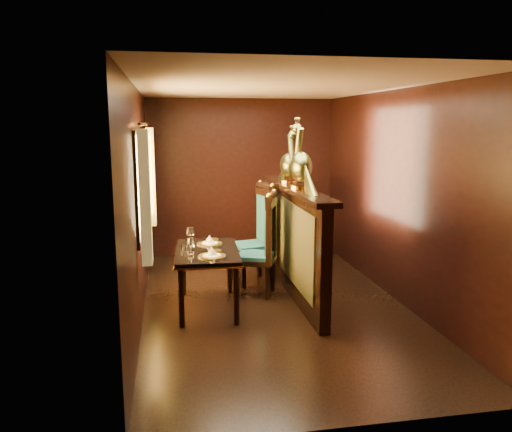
% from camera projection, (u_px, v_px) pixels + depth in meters
% --- Properties ---
extents(ground, '(5.00, 5.00, 0.00)m').
position_uv_depth(ground, '(273.00, 303.00, 5.92)').
color(ground, black).
rests_on(ground, ground).
extents(room_shell, '(3.04, 5.04, 2.52)m').
position_uv_depth(room_shell, '(266.00, 170.00, 5.63)').
color(room_shell, black).
rests_on(room_shell, ground).
extents(partition, '(0.26, 2.70, 1.36)m').
position_uv_depth(partition, '(293.00, 238.00, 6.14)').
color(partition, black).
rests_on(partition, ground).
extents(dining_table, '(0.78, 1.21, 0.90)m').
position_uv_depth(dining_table, '(207.00, 256.00, 5.65)').
color(dining_table, black).
rests_on(dining_table, ground).
extents(chair_left, '(0.61, 0.62, 1.30)m').
position_uv_depth(chair_left, '(265.00, 241.00, 6.12)').
color(chair_left, black).
rests_on(chair_left, ground).
extents(chair_right, '(0.58, 0.60, 1.35)m').
position_uv_depth(chair_right, '(260.00, 230.00, 6.64)').
color(chair_right, black).
rests_on(chair_right, ground).
extents(peacock_left, '(0.26, 0.68, 0.81)m').
position_uv_depth(peacock_left, '(301.00, 153.00, 5.67)').
color(peacock_left, '#1A5030').
rests_on(peacock_left, partition).
extents(peacock_right, '(0.23, 0.61, 0.72)m').
position_uv_depth(peacock_right, '(289.00, 154.00, 6.25)').
color(peacock_right, '#1A5030').
rests_on(peacock_right, partition).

